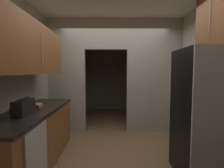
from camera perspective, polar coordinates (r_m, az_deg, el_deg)
The scene contains 11 objects.
ground at distance 3.17m, azimuth 1.66°, elevation -23.37°, with size 20.00×20.00×0.00m, color brown.
kitchen_overhead_slab at distance 3.46m, azimuth 1.46°, elevation 26.24°, with size 3.64×6.65×0.06m, color silver.
kitchen_partition at distance 4.14m, azimuth 1.84°, elevation 4.34°, with size 3.24×0.12×2.74m.
adjoining_room_shell at distance 5.84m, azimuth 0.46°, elevation 3.21°, with size 3.24×2.48×2.74m.
refrigerator at distance 2.69m, azimuth 29.23°, elevation -8.77°, with size 0.74×0.75×1.78m.
lower_cabinet_run at distance 2.96m, azimuth -25.14°, elevation -16.41°, with size 0.66×2.13×0.89m.
dishwasher at distance 2.35m, azimuth -23.98°, elevation -22.76°, with size 0.02×0.56×0.83m.
upper_cabinet_counterside at distance 2.80m, azimuth -26.02°, elevation 10.71°, with size 0.36×1.92×0.75m.
upper_cabinet_fridgeside at distance 2.94m, azimuth 33.40°, elevation 19.18°, with size 0.36×0.81×0.91m.
boombox at distance 2.54m, azimuth -27.77°, elevation -7.05°, with size 0.16×0.37×0.23m.
book_stack at distance 2.93m, azimuth -24.02°, elevation -6.82°, with size 0.15×0.17×0.08m.
Camera 1 is at (-0.12, -2.81, 1.46)m, focal length 27.02 mm.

